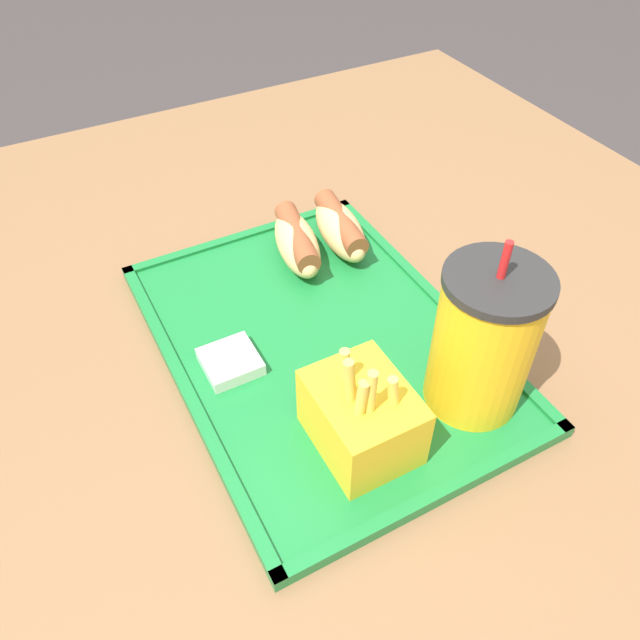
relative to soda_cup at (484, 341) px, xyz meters
The scene contains 8 objects.
ground_plane 0.82m from the soda_cup, 138.53° to the right, with size 8.00×8.00×0.00m, color #383333.
dining_table 0.46m from the soda_cup, 138.53° to the right, with size 1.31×1.15×0.72m.
food_tray 0.18m from the soda_cup, 144.73° to the right, with size 0.42×0.30×0.01m.
soda_cup is the anchor object (origin of this frame).
hot_dog_far 0.27m from the soda_cup, behind, with size 0.12×0.06×0.05m.
hot_dog_near 0.27m from the soda_cup, 168.65° to the right, with size 0.13×0.07×0.05m.
fries_carton 0.13m from the soda_cup, 92.05° to the right, with size 0.10×0.08×0.11m.
sauce_cup_mayo 0.25m from the soda_cup, 126.89° to the right, with size 0.05×0.05×0.02m.
Camera 1 is at (0.35, -0.23, 1.21)m, focal length 35.00 mm.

